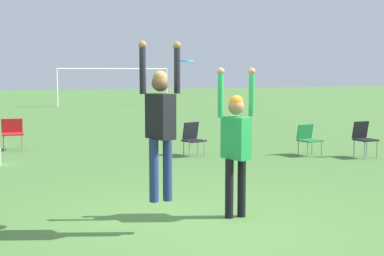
{
  "coord_description": "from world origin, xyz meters",
  "views": [
    {
      "loc": [
        -2.72,
        -6.52,
        2.06
      ],
      "look_at": [
        0.03,
        0.32,
        1.3
      ],
      "focal_mm": 50.0,
      "sensor_mm": 36.0,
      "label": 1
    }
  ],
  "objects_px": {
    "frisbee": "(184,61)",
    "camping_chair_1": "(192,137)",
    "camping_chair_0": "(12,131)",
    "camping_chair_2": "(308,137)",
    "person_defending": "(236,139)",
    "camping_chair_3": "(363,136)",
    "person_jumping": "(160,118)"
  },
  "relations": [
    {
      "from": "camping_chair_2",
      "to": "camping_chair_1",
      "type": "bearing_deg",
      "value": -29.75
    },
    {
      "from": "person_jumping",
      "to": "person_defending",
      "type": "bearing_deg",
      "value": -90.0
    },
    {
      "from": "camping_chair_2",
      "to": "camping_chair_0",
      "type": "bearing_deg",
      "value": -37.98
    },
    {
      "from": "person_jumping",
      "to": "camping_chair_0",
      "type": "distance_m",
      "value": 8.79
    },
    {
      "from": "camping_chair_1",
      "to": "person_jumping",
      "type": "bearing_deg",
      "value": 46.09
    },
    {
      "from": "person_defending",
      "to": "camping_chair_2",
      "type": "height_order",
      "value": "person_defending"
    },
    {
      "from": "person_defending",
      "to": "camping_chair_3",
      "type": "relative_size",
      "value": 2.43
    },
    {
      "from": "person_defending",
      "to": "camping_chair_2",
      "type": "xyz_separation_m",
      "value": [
        4.28,
        4.52,
        -0.68
      ]
    },
    {
      "from": "person_defending",
      "to": "frisbee",
      "type": "height_order",
      "value": "frisbee"
    },
    {
      "from": "frisbee",
      "to": "camping_chair_3",
      "type": "distance_m",
      "value": 7.49
    },
    {
      "from": "camping_chair_0",
      "to": "camping_chair_2",
      "type": "height_order",
      "value": "camping_chair_0"
    },
    {
      "from": "frisbee",
      "to": "person_defending",
      "type": "bearing_deg",
      "value": 10.1
    },
    {
      "from": "person_jumping",
      "to": "frisbee",
      "type": "bearing_deg",
      "value": -78.6
    },
    {
      "from": "camping_chair_2",
      "to": "person_defending",
      "type": "bearing_deg",
      "value": 37.41
    },
    {
      "from": "camping_chair_2",
      "to": "camping_chair_3",
      "type": "height_order",
      "value": "camping_chair_3"
    },
    {
      "from": "person_jumping",
      "to": "camping_chair_3",
      "type": "relative_size",
      "value": 2.31
    },
    {
      "from": "person_defending",
      "to": "camping_chair_0",
      "type": "height_order",
      "value": "person_defending"
    },
    {
      "from": "camping_chair_0",
      "to": "camping_chair_3",
      "type": "bearing_deg",
      "value": 153.22
    },
    {
      "from": "person_jumping",
      "to": "camping_chair_2",
      "type": "distance_m",
      "value": 7.45
    },
    {
      "from": "frisbee",
      "to": "camping_chair_1",
      "type": "height_order",
      "value": "frisbee"
    },
    {
      "from": "camping_chair_0",
      "to": "camping_chair_1",
      "type": "distance_m",
      "value": 4.93
    },
    {
      "from": "person_defending",
      "to": "frisbee",
      "type": "distance_m",
      "value": 1.38
    },
    {
      "from": "camping_chair_0",
      "to": "camping_chair_1",
      "type": "bearing_deg",
      "value": 149.54
    },
    {
      "from": "person_jumping",
      "to": "camping_chair_0",
      "type": "bearing_deg",
      "value": -7.67
    },
    {
      "from": "camping_chair_1",
      "to": "camping_chair_0",
      "type": "bearing_deg",
      "value": -52.1
    },
    {
      "from": "person_defending",
      "to": "camping_chair_0",
      "type": "bearing_deg",
      "value": -179.15
    },
    {
      "from": "frisbee",
      "to": "camping_chair_2",
      "type": "height_order",
      "value": "frisbee"
    },
    {
      "from": "camping_chair_0",
      "to": "camping_chair_2",
      "type": "relative_size",
      "value": 1.08
    },
    {
      "from": "camping_chair_1",
      "to": "camping_chair_2",
      "type": "distance_m",
      "value": 2.9
    },
    {
      "from": "person_jumping",
      "to": "person_defending",
      "type": "xyz_separation_m",
      "value": [
        1.24,
        0.36,
        -0.36
      ]
    },
    {
      "from": "camping_chair_0",
      "to": "camping_chair_1",
      "type": "xyz_separation_m",
      "value": [
        4.11,
        -2.73,
        -0.02
      ]
    },
    {
      "from": "camping_chair_1",
      "to": "camping_chair_2",
      "type": "xyz_separation_m",
      "value": [
        2.71,
        -1.02,
        -0.03
      ]
    }
  ]
}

